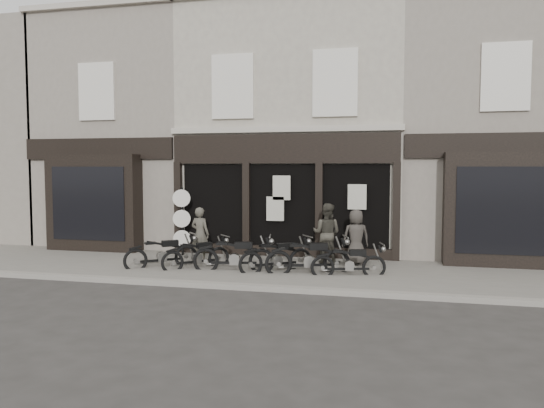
% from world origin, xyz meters
% --- Properties ---
extents(ground_plane, '(90.00, 90.00, 0.00)m').
position_xyz_m(ground_plane, '(0.00, 0.00, 0.00)').
color(ground_plane, '#2D2B28').
rests_on(ground_plane, ground).
extents(pavement, '(30.00, 4.20, 0.12)m').
position_xyz_m(pavement, '(0.00, 0.90, 0.06)').
color(pavement, '#645F58').
rests_on(pavement, ground_plane).
extents(kerb, '(30.00, 0.25, 0.13)m').
position_xyz_m(kerb, '(0.00, -1.25, 0.07)').
color(kerb, gray).
rests_on(kerb, ground_plane).
extents(central_building, '(7.30, 6.22, 8.34)m').
position_xyz_m(central_building, '(0.00, 5.95, 4.08)').
color(central_building, '#AEA795').
rests_on(central_building, ground).
extents(neighbour_left, '(5.60, 6.73, 8.34)m').
position_xyz_m(neighbour_left, '(-6.35, 5.90, 4.04)').
color(neighbour_left, gray).
rests_on(neighbour_left, ground).
extents(neighbour_right, '(5.60, 6.73, 8.34)m').
position_xyz_m(neighbour_right, '(6.35, 5.90, 4.04)').
color(neighbour_right, gray).
rests_on(neighbour_right, ground).
extents(motorcycle_0, '(1.75, 1.54, 1.01)m').
position_xyz_m(motorcycle_0, '(-2.92, 0.48, 0.40)').
color(motorcycle_0, black).
rests_on(motorcycle_0, ground).
extents(motorcycle_1, '(1.61, 1.54, 0.96)m').
position_xyz_m(motorcycle_1, '(-1.91, 0.55, 0.38)').
color(motorcycle_1, black).
rests_on(motorcycle_1, ground).
extents(motorcycle_2, '(2.19, 0.76, 1.06)m').
position_xyz_m(motorcycle_2, '(-0.78, 0.45, 0.42)').
color(motorcycle_2, black).
rests_on(motorcycle_2, ground).
extents(motorcycle_3, '(1.84, 1.45, 1.02)m').
position_xyz_m(motorcycle_3, '(0.34, 0.64, 0.40)').
color(motorcycle_3, black).
rests_on(motorcycle_3, ground).
extents(motorcycle_4, '(2.18, 1.02, 1.08)m').
position_xyz_m(motorcycle_4, '(1.23, 0.53, 0.43)').
color(motorcycle_4, black).
rests_on(motorcycle_4, ground).
extents(motorcycle_5, '(1.91, 0.77, 0.93)m').
position_xyz_m(motorcycle_5, '(2.29, 0.48, 0.37)').
color(motorcycle_5, black).
rests_on(motorcycle_5, ground).
extents(man_left, '(0.64, 0.48, 1.59)m').
position_xyz_m(man_left, '(-2.17, 1.50, 0.92)').
color(man_left, '#48453B').
rests_on(man_left, pavement).
extents(man_centre, '(0.95, 0.80, 1.73)m').
position_xyz_m(man_centre, '(1.50, 1.99, 0.99)').
color(man_centre, '#3A372F').
rests_on(man_centre, pavement).
extents(man_right, '(0.90, 0.74, 1.57)m').
position_xyz_m(man_right, '(2.34, 1.93, 0.91)').
color(man_right, '#36322D').
rests_on(man_right, pavement).
extents(advert_sign_post, '(0.52, 0.35, 2.26)m').
position_xyz_m(advert_sign_post, '(-3.09, 2.32, 1.10)').
color(advert_sign_post, black).
rests_on(advert_sign_post, ground).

